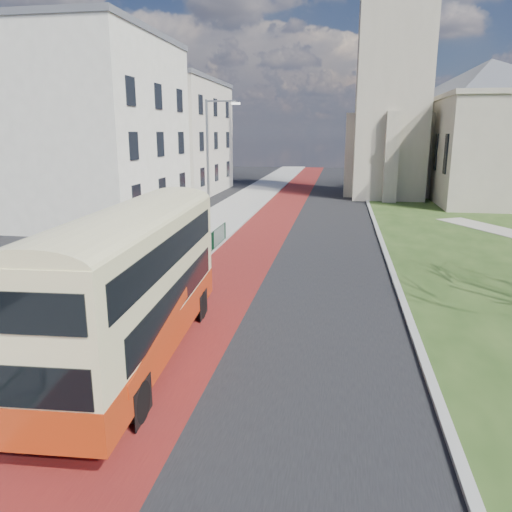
# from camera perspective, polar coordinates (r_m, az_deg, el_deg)

# --- Properties ---
(ground) EXTENTS (160.00, 160.00, 0.00)m
(ground) POSITION_cam_1_polar(r_m,az_deg,el_deg) (14.18, -6.38, -12.14)
(ground) COLOR black
(ground) RESTS_ON ground
(road_carriageway) EXTENTS (9.00, 120.00, 0.01)m
(road_carriageway) POSITION_cam_1_polar(r_m,az_deg,el_deg) (32.88, 5.73, 3.00)
(road_carriageway) COLOR black
(road_carriageway) RESTS_ON ground
(bus_lane) EXTENTS (3.40, 120.00, 0.01)m
(bus_lane) POSITION_cam_1_polar(r_m,az_deg,el_deg) (33.16, 1.06, 3.17)
(bus_lane) COLOR #591414
(bus_lane) RESTS_ON ground
(pavement_west) EXTENTS (4.00, 120.00, 0.12)m
(pavement_west) POSITION_cam_1_polar(r_m,az_deg,el_deg) (33.91, -5.31, 3.44)
(pavement_west) COLOR gray
(pavement_west) RESTS_ON ground
(kerb_west) EXTENTS (0.25, 120.00, 0.13)m
(kerb_west) POSITION_cam_1_polar(r_m,az_deg,el_deg) (33.46, -1.99, 3.36)
(kerb_west) COLOR #999993
(kerb_west) RESTS_ON ground
(kerb_east) EXTENTS (0.25, 80.00, 0.13)m
(kerb_east) POSITION_cam_1_polar(r_m,az_deg,el_deg) (34.85, 13.54, 3.41)
(kerb_east) COLOR #999993
(kerb_east) RESTS_ON ground
(pedestrian_railing) EXTENTS (0.07, 24.00, 1.12)m
(pedestrian_railing) POSITION_cam_1_polar(r_m,az_deg,el_deg) (18.39, -11.90, -4.28)
(pedestrian_railing) COLOR #0B331C
(pedestrian_railing) RESTS_ON ground
(gothic_church) EXTENTS (16.38, 18.00, 40.00)m
(gothic_church) POSITION_cam_1_polar(r_m,az_deg,el_deg) (51.47, 20.93, 20.83)
(gothic_church) COLOR gray
(gothic_church) RESTS_ON ground
(street_block_near) EXTENTS (10.30, 14.30, 13.00)m
(street_block_near) POSITION_cam_1_polar(r_m,az_deg,el_deg) (38.49, -18.19, 13.73)
(street_block_near) COLOR beige
(street_block_near) RESTS_ON ground
(street_block_far) EXTENTS (10.30, 16.30, 11.50)m
(street_block_far) POSITION_cam_1_polar(r_m,az_deg,el_deg) (53.22, -10.01, 13.27)
(street_block_far) COLOR beige
(street_block_far) RESTS_ON ground
(streetlamp) EXTENTS (2.13, 0.18, 8.00)m
(streetlamp) POSITION_cam_1_polar(r_m,az_deg,el_deg) (31.29, -5.27, 10.93)
(streetlamp) COLOR gray
(streetlamp) RESTS_ON pavement_west
(bus) EXTENTS (2.90, 10.04, 4.15)m
(bus) POSITION_cam_1_polar(r_m,az_deg,el_deg) (13.89, -13.75, -2.54)
(bus) COLOR #AA2F0F
(bus) RESTS_ON ground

